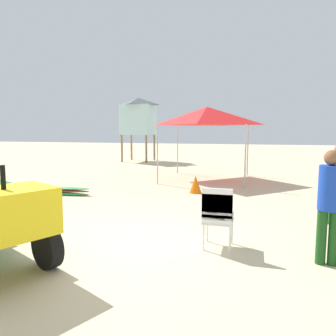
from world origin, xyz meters
TOP-DOWN VIEW (x-y plane):
  - ground at (0.00, 0.00)m, footprint 80.00×80.00m
  - stacked_plastic_chairs at (1.70, 0.23)m, footprint 0.48×0.48m
  - surfboard_pile at (-3.57, 3.45)m, footprint 2.46×0.47m
  - lifeguard_near_center at (3.28, 0.04)m, footprint 0.32×0.32m
  - popup_canopy at (0.41, 7.55)m, footprint 3.09×3.09m
  - lifeguard_tower at (-4.78, 13.93)m, footprint 1.98×1.98m
  - traffic_cone_near at (0.51, 4.76)m, footprint 0.38×0.38m

SIDE VIEW (x-z plane):
  - ground at x=0.00m, z-range 0.00..0.00m
  - surfboard_pile at x=-3.57m, z-range 0.00..0.24m
  - traffic_cone_near at x=0.51m, z-range 0.00..0.54m
  - stacked_plastic_chairs at x=1.70m, z-range 0.09..1.11m
  - lifeguard_near_center at x=3.28m, z-range 0.12..1.77m
  - popup_canopy at x=0.41m, z-range 1.06..3.87m
  - lifeguard_tower at x=-4.78m, z-range 0.83..4.72m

